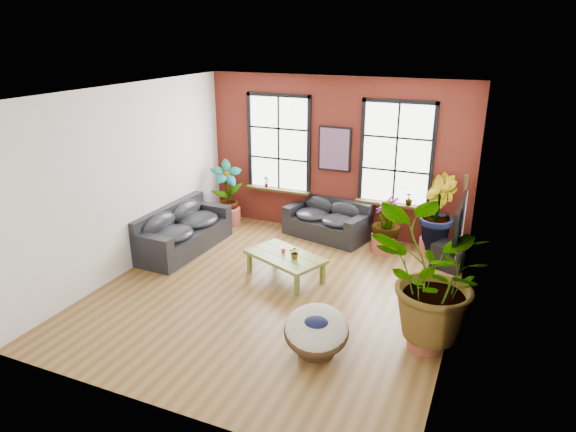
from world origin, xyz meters
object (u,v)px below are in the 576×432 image
at_px(coffee_table, 285,257).
at_px(papasan_chair, 316,331).
at_px(sofa_left, 181,230).
at_px(sofa_back, 328,220).

xyz_separation_m(coffee_table, papasan_chair, (1.37, -2.02, -0.05)).
relative_size(sofa_left, papasan_chair, 2.04).
distance_m(sofa_back, coffee_table, 2.29).
height_order(sofa_back, papasan_chair, sofa_back).
height_order(sofa_left, coffee_table, sofa_left).
xyz_separation_m(sofa_back, sofa_left, (-2.62, -1.92, 0.04)).
bearing_deg(papasan_chair, coffee_table, 108.47).
height_order(sofa_back, coffee_table, sofa_back).
height_order(coffee_table, papasan_chair, papasan_chair).
distance_m(coffee_table, papasan_chair, 2.44).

